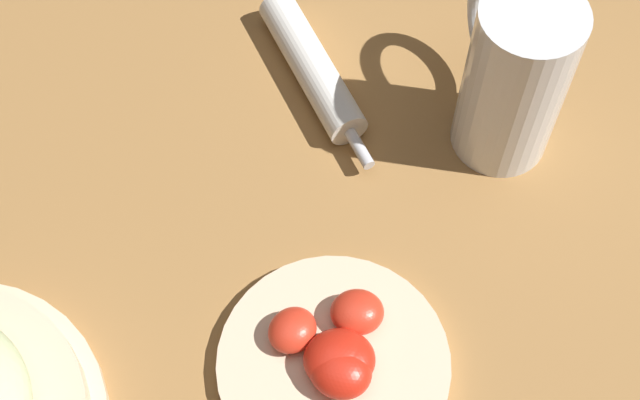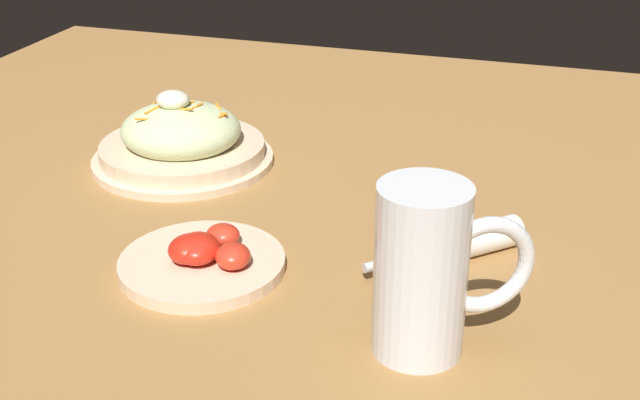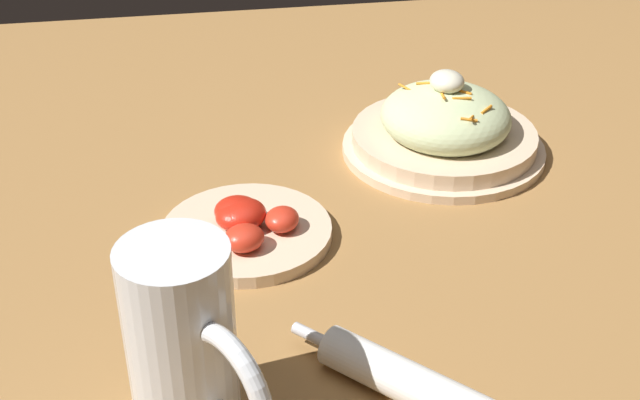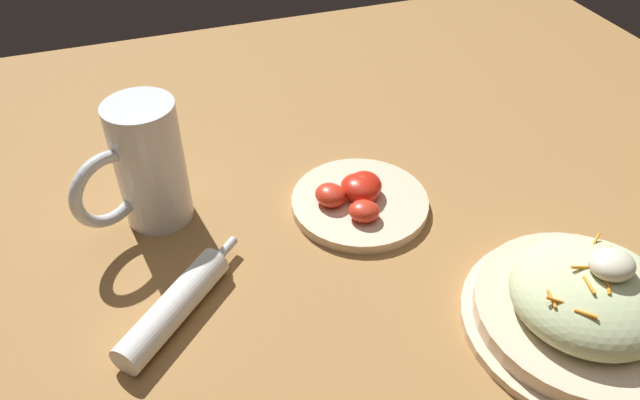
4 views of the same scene
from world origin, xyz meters
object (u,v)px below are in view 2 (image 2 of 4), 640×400
Objects in this scene: tomato_plate at (203,258)px; salad_plate at (182,141)px; beer_mug at (425,278)px; napkin_roll at (456,245)px.

salad_plate is at bearing -60.23° from tomato_plate.
beer_mug reaches higher than tomato_plate.
beer_mug is at bearing 140.68° from salad_plate.
tomato_plate is at bearing 119.77° from salad_plate.
tomato_plate is (0.24, 0.10, -0.00)m from napkin_roll.
salad_plate is at bearing -20.82° from napkin_roll.
beer_mug is 0.25m from tomato_plate.
tomato_plate is at bearing -15.26° from beer_mug.
salad_plate is 0.28m from tomato_plate.
beer_mug is 0.92× the size of tomato_plate.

